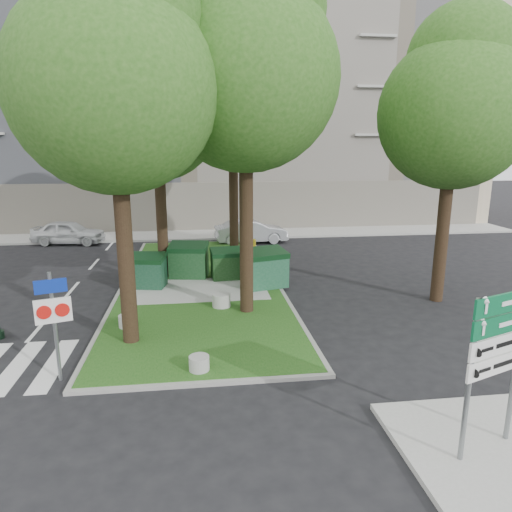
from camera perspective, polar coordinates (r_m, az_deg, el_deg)
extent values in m
plane|color=black|center=(11.24, -9.14, -15.70)|extent=(120.00, 120.00, 0.00)
cube|color=#1A4C15|center=(18.61, -6.94, -3.41)|extent=(6.00, 16.00, 0.12)
cube|color=gray|center=(18.62, -6.94, -3.44)|extent=(6.30, 16.30, 0.10)
cube|color=#999993|center=(28.83, -8.15, 2.62)|extent=(42.00, 3.00, 0.12)
cube|color=silver|center=(13.25, -25.77, -12.20)|extent=(5.00, 3.00, 0.01)
cube|color=tan|center=(35.91, -8.47, 17.47)|extent=(41.00, 12.00, 16.00)
cylinder|color=black|center=(12.69, -16.14, 2.21)|extent=(0.44, 0.44, 6.16)
sphere|color=#235115|center=(12.54, -17.32, 19.20)|extent=(5.20, 5.20, 5.20)
sphere|color=#235115|center=(13.00, -16.30, 26.94)|extent=(3.90, 3.90, 3.90)
cylinder|color=black|center=(14.55, -1.23, 5.25)|extent=(0.44, 0.44, 6.72)
sphere|color=#235115|center=(14.53, -1.31, 21.38)|extent=(5.60, 5.60, 5.60)
sphere|color=#235115|center=(15.14, -0.17, 28.48)|extent=(4.20, 4.20, 4.20)
cylinder|color=black|center=(19.04, -11.76, 5.66)|extent=(0.44, 0.44, 5.88)
sphere|color=#235115|center=(18.90, -12.30, 16.44)|extent=(4.80, 4.80, 4.80)
sphere|color=#235115|center=(19.24, -11.56, 21.45)|extent=(3.60, 3.60, 3.60)
cylinder|color=black|center=(21.97, -2.83, 8.42)|extent=(0.44, 0.44, 7.00)
sphere|color=#235115|center=(22.00, -2.96, 19.51)|extent=(5.80, 5.80, 5.80)
sphere|color=#235115|center=(22.52, -2.24, 24.53)|extent=(4.35, 4.35, 4.35)
cylinder|color=black|center=(17.28, 22.40, 4.15)|extent=(0.44, 0.44, 5.88)
sphere|color=#235115|center=(17.13, 23.51, 16.00)|extent=(5.00, 5.00, 5.00)
sphere|color=#235115|center=(17.63, 24.61, 21.31)|extent=(3.75, 3.75, 3.75)
cube|color=#0E341F|center=(18.20, -13.49, -2.13)|extent=(1.52, 1.17, 1.08)
cube|color=black|center=(18.05, -13.59, -0.21)|extent=(1.58, 1.25, 0.31)
cube|color=#103716|center=(19.26, -8.39, -0.86)|extent=(1.67, 1.27, 1.19)
cube|color=black|center=(19.10, -8.46, 1.16)|extent=(1.73, 1.35, 0.34)
cube|color=black|center=(18.89, -3.55, -1.27)|extent=(1.40, 1.02, 1.03)
cube|color=black|center=(18.75, -3.57, 0.51)|extent=(1.45, 1.08, 0.30)
cube|color=#15472C|center=(17.74, 1.13, -1.90)|extent=(1.80, 1.46, 1.23)
cube|color=black|center=(17.56, 1.14, 0.36)|extent=(1.88, 1.55, 0.36)
cylinder|color=#989893|center=(14.50, -15.79, -7.82)|extent=(0.52, 0.52, 0.37)
cylinder|color=#989994|center=(11.53, -7.13, -13.14)|extent=(0.50, 0.50, 0.36)
cylinder|color=#A1A19C|center=(15.69, -4.36, -5.53)|extent=(0.62, 0.62, 0.44)
cylinder|color=gold|center=(23.43, -0.48, 1.24)|extent=(0.39, 0.39, 0.69)
cylinder|color=slate|center=(11.73, -23.82, -8.20)|extent=(0.11, 0.11, 2.69)
cube|color=navy|center=(11.42, -24.31, -3.42)|extent=(0.68, 0.25, 0.32)
cube|color=white|center=(11.59, -24.02, -6.22)|extent=(0.78, 0.28, 0.59)
cylinder|color=red|center=(11.65, -24.94, -6.21)|extent=(0.32, 0.13, 0.32)
cylinder|color=red|center=(11.54, -23.10, -6.22)|extent=(0.32, 0.13, 0.32)
cylinder|color=slate|center=(8.72, 25.08, -14.08)|extent=(0.12, 0.12, 2.96)
cube|color=#0B5832|center=(8.72, 28.47, -5.12)|extent=(1.41, 0.55, 0.34)
cube|color=#0B5832|center=(8.84, 28.20, -7.44)|extent=(1.41, 0.55, 0.34)
cube|color=white|center=(8.97, 27.93, -9.69)|extent=(1.41, 0.55, 0.34)
cube|color=white|center=(9.11, 27.66, -11.88)|extent=(1.41, 0.55, 0.34)
imported|color=silver|center=(28.20, -22.39, 2.77)|extent=(4.19, 2.15, 1.36)
imported|color=#A9ACB1|center=(26.36, -0.62, 3.11)|extent=(4.27, 1.86, 1.37)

